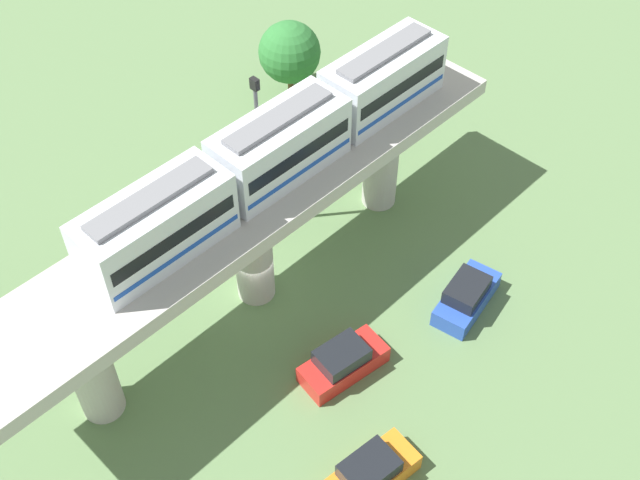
{
  "coord_description": "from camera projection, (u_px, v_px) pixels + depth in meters",
  "views": [
    {
      "loc": [
        -20.31,
        16.15,
        31.79
      ],
      "look_at": [
        -2.5,
        -2.08,
        4.17
      ],
      "focal_mm": 44.81,
      "sensor_mm": 36.0,
      "label": 1
    }
  ],
  "objects": [
    {
      "name": "ground_plane",
      "position": [
        257.0,
        291.0,
        40.82
      ],
      "size": [
        120.0,
        120.0,
        0.0
      ],
      "primitive_type": "plane",
      "color": "#5B7A4C"
    },
    {
      "name": "viaduct",
      "position": [
        250.0,
        219.0,
        36.92
      ],
      "size": [
        5.2,
        28.85,
        6.94
      ],
      "color": "#B7B2AA",
      "rests_on": "ground"
    },
    {
      "name": "train",
      "position": [
        280.0,
        146.0,
        35.6
      ],
      "size": [
        2.64,
        20.5,
        3.24
      ],
      "color": "silver",
      "rests_on": "viaduct"
    },
    {
      "name": "parked_car_orange",
      "position": [
        370.0,
        474.0,
        33.24
      ],
      "size": [
        2.3,
        4.39,
        1.76
      ],
      "rotation": [
        0.0,
        0.0,
        -0.12
      ],
      "color": "orange",
      "rests_on": "ground"
    },
    {
      "name": "parked_car_blue",
      "position": [
        467.0,
        296.0,
        39.66
      ],
      "size": [
        2.54,
        4.46,
        1.76
      ],
      "rotation": [
        0.0,
        0.0,
        0.18
      ],
      "color": "#284CB7",
      "rests_on": "ground"
    },
    {
      "name": "parked_car_red",
      "position": [
        343.0,
        362.0,
        37.01
      ],
      "size": [
        2.39,
        4.42,
        1.76
      ],
      "rotation": [
        0.0,
        0.0,
        -0.15
      ],
      "color": "red",
      "rests_on": "ground"
    },
    {
      "name": "tree_mid_lot",
      "position": [
        290.0,
        52.0,
        49.87
      ],
      "size": [
        3.93,
        3.93,
        5.08
      ],
      "color": "brown",
      "rests_on": "ground"
    },
    {
      "name": "tree_far_corner",
      "position": [
        316.0,
        114.0,
        45.3
      ],
      "size": [
        3.0,
        3.0,
        4.89
      ],
      "color": "brown",
      "rests_on": "ground"
    },
    {
      "name": "signal_post",
      "position": [
        259.0,
        148.0,
        40.35
      ],
      "size": [
        0.44,
        0.28,
        9.54
      ],
      "color": "#4C4C51",
      "rests_on": "ground"
    }
  ]
}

